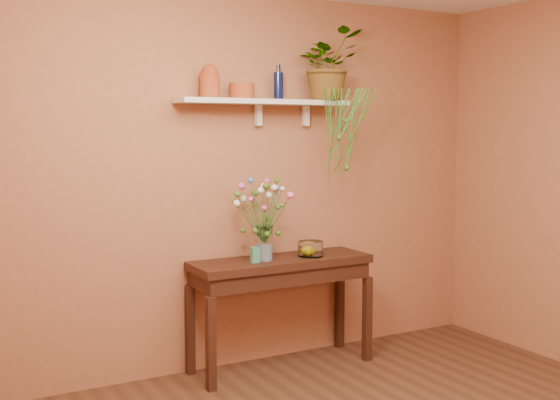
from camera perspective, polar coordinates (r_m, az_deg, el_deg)
room at (r=3.40m, az=12.75°, el=-0.65°), size 4.04×4.04×2.70m
sideboard at (r=5.01m, az=0.10°, el=-6.12°), size 1.32×0.43×0.80m
wall_shelf at (r=4.97m, az=-1.22°, el=8.02°), size 1.30×0.24×0.19m
terracotta_jug at (r=4.80m, az=-5.81°, el=9.65°), size 0.14×0.14×0.23m
terracotta_pot at (r=4.89m, az=-3.17°, el=8.95°), size 0.20×0.20×0.11m
blue_bottle at (r=5.05m, az=-0.13°, el=9.42°), size 0.09×0.09×0.25m
spider_plant at (r=5.22m, az=3.97°, el=11.03°), size 0.53×0.48×0.52m
plant_fronds at (r=5.09m, az=5.32°, el=5.76°), size 0.44×0.33×0.71m
glass_vase at (r=4.89m, az=-1.32°, el=-3.76°), size 0.12×0.12×0.25m
bouquet at (r=4.85m, az=-1.55°, el=-0.15°), size 0.38×0.49×0.46m
glass_bowl at (r=5.06m, az=2.53°, el=-4.09°), size 0.18×0.18×0.11m
lemon at (r=5.07m, az=2.36°, el=-4.16°), size 0.08×0.08×0.08m
carton at (r=4.82m, az=-2.09°, el=-4.54°), size 0.06×0.04×0.11m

